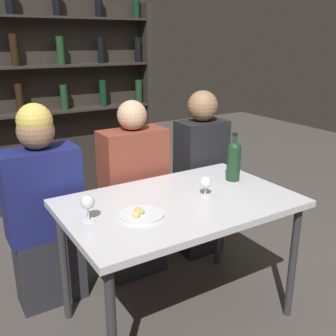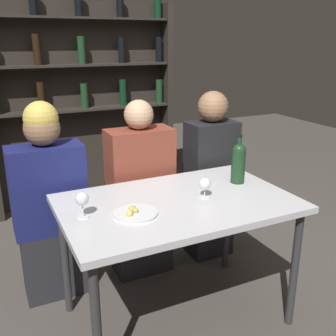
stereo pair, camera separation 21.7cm
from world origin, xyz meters
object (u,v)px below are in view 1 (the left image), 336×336
food_plate_0 (141,214)px  seated_person_left (44,212)px  wine_glass_0 (206,183)px  wine_glass_1 (88,203)px  seated_person_right (201,178)px  wine_bottle (234,159)px  seated_person_center (134,197)px

food_plate_0 → seated_person_left: size_ratio=0.18×
wine_glass_0 → wine_glass_1: bearing=176.3°
wine_glass_0 → seated_person_right: size_ratio=0.09×
wine_bottle → seated_person_left: seated_person_left is taller
wine_glass_0 → seated_person_right: bearing=55.4°
food_plate_0 → seated_person_right: bearing=37.1°
wine_glass_0 → seated_person_center: seated_person_center is taller
wine_glass_1 → seated_person_left: bearing=98.2°
wine_glass_1 → seated_person_left: seated_person_left is taller
food_plate_0 → seated_person_center: bearing=66.0°
wine_glass_0 → seated_person_right: (0.41, 0.59, -0.23)m
wine_glass_0 → food_plate_0: (-0.42, -0.04, -0.07)m
wine_bottle → seated_person_right: size_ratio=0.24×
wine_glass_1 → wine_glass_0: bearing=-3.7°
wine_glass_1 → food_plate_0: 0.27m
wine_glass_1 → seated_person_right: 1.22m
wine_bottle → wine_glass_1: wine_bottle is taller
wine_bottle → food_plate_0: wine_bottle is taller
wine_glass_1 → wine_bottle: bearing=4.7°
wine_bottle → seated_person_left: 1.18m
wine_glass_1 → seated_person_right: bearing=27.0°
wine_glass_1 → seated_person_left: (-0.08, 0.54, -0.24)m
wine_glass_0 → wine_glass_1: size_ratio=0.87×
wine_glass_1 → seated_person_left: 0.60m
wine_glass_1 → seated_person_center: size_ratio=0.11×
wine_bottle → wine_glass_1: size_ratio=2.25×
seated_person_center → seated_person_right: seated_person_right is taller
seated_person_center → wine_bottle: bearing=-46.1°
wine_bottle → seated_person_left: size_ratio=0.24×
wine_glass_1 → seated_person_center: 0.80m
seated_person_center → seated_person_right: 0.55m
seated_person_right → seated_person_left: bearing=180.0°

